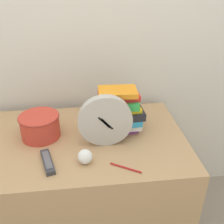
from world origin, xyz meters
TOP-DOWN VIEW (x-y plane):
  - wall_back at (0.00, 0.73)m, footprint 6.00×0.04m
  - desk at (0.00, 0.33)m, footprint 1.04×0.66m
  - desk_clock at (0.12, 0.27)m, footprint 0.25×0.04m
  - book_stack at (0.20, 0.39)m, footprint 0.25×0.19m
  - basket at (-0.19, 0.37)m, footprint 0.20×0.20m
  - tv_remote at (-0.14, 0.16)m, footprint 0.08×0.17m
  - crumpled_paper_ball at (0.02, 0.15)m, footprint 0.06×0.06m
  - pen at (0.19, 0.09)m, footprint 0.12×0.08m

SIDE VIEW (x-z plane):
  - desk at x=0.00m, z-range 0.00..0.71m
  - pen at x=0.19m, z-range 0.71..0.72m
  - tv_remote at x=-0.14m, z-range 0.71..0.73m
  - crumpled_paper_ball at x=0.02m, z-range 0.71..0.77m
  - basket at x=-0.19m, z-range 0.72..0.83m
  - book_stack at x=0.20m, z-range 0.71..0.94m
  - desk_clock at x=0.12m, z-range 0.71..0.96m
  - wall_back at x=0.00m, z-range 0.00..2.40m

